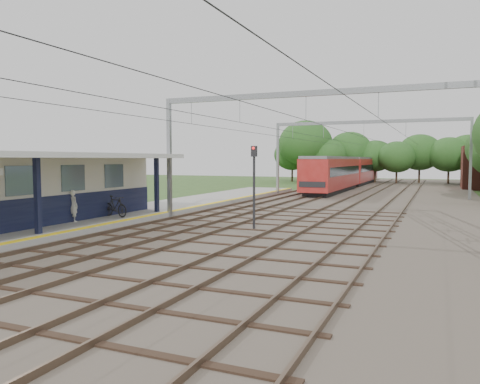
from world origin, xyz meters
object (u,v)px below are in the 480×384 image
Objects in this scene: train at (348,171)px; signal_post at (254,179)px; person at (73,206)px; bicycle at (115,206)px.

signal_post is (1.85, -35.88, 0.50)m from train.
signal_post reaches higher than train.
person is at bearing -99.80° from train.
person is 0.39× the size of signal_post.
person is 0.05× the size of train.
bicycle is 0.46× the size of signal_post.
signal_post is (7.95, 0.44, 1.62)m from bicycle.
train is at bearing -83.93° from person.
bicycle is at bearing 174.95° from signal_post.
signal_post is at bearing -71.97° from bicycle.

